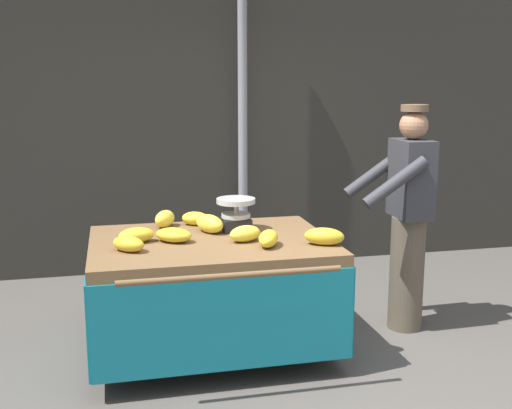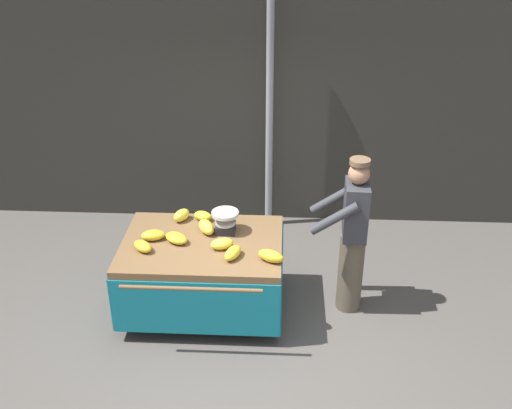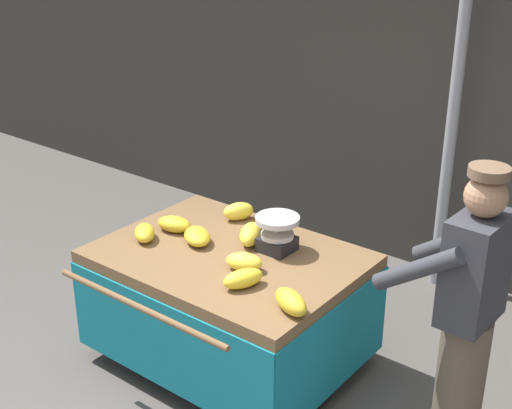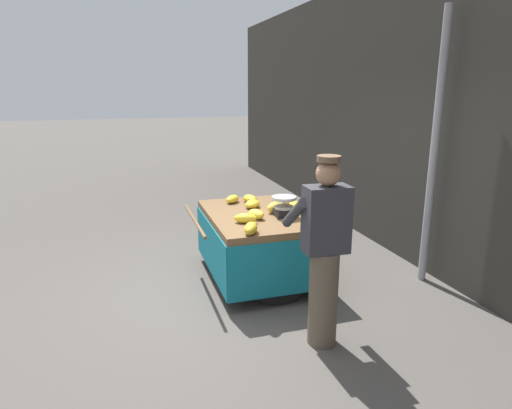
{
  "view_description": "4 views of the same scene",
  "coord_description": "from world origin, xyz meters",
  "px_view_note": "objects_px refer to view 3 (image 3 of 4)",
  "views": [
    {
      "loc": [
        -1.07,
        -3.54,
        1.88
      ],
      "look_at": [
        -0.12,
        0.55,
        1.05
      ],
      "focal_mm": 43.78,
      "sensor_mm": 36.0,
      "label": 1
    },
    {
      "loc": [
        0.37,
        -4.57,
        3.95
      ],
      "look_at": [
        0.11,
        0.65,
        1.21
      ],
      "focal_mm": 42.0,
      "sensor_mm": 36.0,
      "label": 2
    },
    {
      "loc": [
        2.13,
        -2.45,
        2.85
      ],
      "look_at": [
        -0.28,
        0.64,
        1.17
      ],
      "focal_mm": 49.32,
      "sensor_mm": 36.0,
      "label": 3
    },
    {
      "loc": [
        4.39,
        -0.98,
        2.26
      ],
      "look_at": [
        -0.15,
        0.42,
        1.01
      ],
      "focal_mm": 31.38,
      "sensor_mm": 36.0,
      "label": 4
    }
  ],
  "objects_px": {
    "banana_bunch_3": "(174,224)",
    "banana_bunch_6": "(251,234)",
    "banana_cart": "(229,283)",
    "banana_bunch_5": "(243,279)",
    "weighing_scale": "(277,234)",
    "banana_bunch_7": "(145,233)",
    "banana_bunch_8": "(239,211)",
    "banana_bunch_0": "(197,236)",
    "banana_bunch_4": "(291,302)",
    "vendor_person": "(466,319)",
    "banana_bunch_2": "(244,262)",
    "banana_bunch_1": "(266,220)",
    "street_pole": "(455,96)"
  },
  "relations": [
    {
      "from": "banana_bunch_1",
      "to": "banana_bunch_8",
      "type": "xyz_separation_m",
      "value": [
        -0.23,
        -0.02,
        0.01
      ]
    },
    {
      "from": "banana_bunch_7",
      "to": "banana_bunch_4",
      "type": "bearing_deg",
      "value": -5.82
    },
    {
      "from": "vendor_person",
      "to": "banana_cart",
      "type": "bearing_deg",
      "value": -175.81
    },
    {
      "from": "street_pole",
      "to": "banana_bunch_8",
      "type": "bearing_deg",
      "value": -121.88
    },
    {
      "from": "banana_bunch_6",
      "to": "banana_bunch_5",
      "type": "bearing_deg",
      "value": -56.07
    },
    {
      "from": "banana_bunch_5",
      "to": "banana_bunch_6",
      "type": "bearing_deg",
      "value": 123.93
    },
    {
      "from": "banana_bunch_3",
      "to": "banana_bunch_6",
      "type": "relative_size",
      "value": 0.91
    },
    {
      "from": "banana_bunch_7",
      "to": "banana_bunch_2",
      "type": "bearing_deg",
      "value": 5.7
    },
    {
      "from": "banana_bunch_0",
      "to": "vendor_person",
      "type": "distance_m",
      "value": 1.77
    },
    {
      "from": "banana_cart",
      "to": "banana_bunch_8",
      "type": "height_order",
      "value": "banana_bunch_8"
    },
    {
      "from": "banana_bunch_2",
      "to": "banana_bunch_6",
      "type": "relative_size",
      "value": 0.86
    },
    {
      "from": "banana_bunch_5",
      "to": "banana_bunch_8",
      "type": "bearing_deg",
      "value": 130.86
    },
    {
      "from": "weighing_scale",
      "to": "banana_bunch_8",
      "type": "bearing_deg",
      "value": 156.3
    },
    {
      "from": "banana_bunch_7",
      "to": "vendor_person",
      "type": "height_order",
      "value": "vendor_person"
    },
    {
      "from": "banana_cart",
      "to": "banana_bunch_5",
      "type": "height_order",
      "value": "banana_bunch_5"
    },
    {
      "from": "banana_bunch_6",
      "to": "banana_bunch_0",
      "type": "bearing_deg",
      "value": -142.79
    },
    {
      "from": "banana_cart",
      "to": "banana_bunch_6",
      "type": "bearing_deg",
      "value": 82.82
    },
    {
      "from": "banana_cart",
      "to": "weighing_scale",
      "type": "bearing_deg",
      "value": 44.89
    },
    {
      "from": "banana_bunch_8",
      "to": "vendor_person",
      "type": "distance_m",
      "value": 1.82
    },
    {
      "from": "weighing_scale",
      "to": "banana_bunch_2",
      "type": "height_order",
      "value": "weighing_scale"
    },
    {
      "from": "banana_bunch_0",
      "to": "banana_bunch_7",
      "type": "xyz_separation_m",
      "value": [
        -0.3,
        -0.17,
        0.0
      ]
    },
    {
      "from": "banana_bunch_4",
      "to": "banana_bunch_8",
      "type": "relative_size",
      "value": 1.23
    },
    {
      "from": "banana_bunch_3",
      "to": "banana_bunch_5",
      "type": "height_order",
      "value": "banana_bunch_5"
    },
    {
      "from": "banana_bunch_0",
      "to": "banana_bunch_5",
      "type": "distance_m",
      "value": 0.64
    },
    {
      "from": "banana_bunch_1",
      "to": "banana_bunch_5",
      "type": "distance_m",
      "value": 0.82
    },
    {
      "from": "banana_bunch_5",
      "to": "banana_bunch_6",
      "type": "xyz_separation_m",
      "value": [
        -0.31,
        0.47,
        0.01
      ]
    },
    {
      "from": "banana_bunch_1",
      "to": "banana_bunch_3",
      "type": "relative_size",
      "value": 0.85
    },
    {
      "from": "banana_bunch_8",
      "to": "vendor_person",
      "type": "xyz_separation_m",
      "value": [
        1.79,
        -0.33,
        -0.01
      ]
    },
    {
      "from": "banana_bunch_3",
      "to": "banana_bunch_8",
      "type": "xyz_separation_m",
      "value": [
        0.22,
        0.41,
        0.01
      ]
    },
    {
      "from": "banana_cart",
      "to": "banana_bunch_3",
      "type": "distance_m",
      "value": 0.56
    },
    {
      "from": "banana_bunch_8",
      "to": "banana_bunch_3",
      "type": "bearing_deg",
      "value": -118.61
    },
    {
      "from": "street_pole",
      "to": "vendor_person",
      "type": "xyz_separation_m",
      "value": [
        0.9,
        -1.76,
        -0.68
      ]
    },
    {
      "from": "banana_bunch_0",
      "to": "banana_bunch_8",
      "type": "relative_size",
      "value": 1.2
    },
    {
      "from": "banana_bunch_1",
      "to": "banana_bunch_6",
      "type": "relative_size",
      "value": 0.78
    },
    {
      "from": "weighing_scale",
      "to": "banana_bunch_4",
      "type": "bearing_deg",
      "value": -47.84
    },
    {
      "from": "vendor_person",
      "to": "banana_bunch_6",
      "type": "bearing_deg",
      "value": 176.69
    },
    {
      "from": "banana_bunch_2",
      "to": "banana_bunch_4",
      "type": "xyz_separation_m",
      "value": [
        0.49,
        -0.21,
        0.0
      ]
    },
    {
      "from": "banana_bunch_0",
      "to": "banana_bunch_4",
      "type": "xyz_separation_m",
      "value": [
        0.96,
        -0.3,
        0.01
      ]
    },
    {
      "from": "weighing_scale",
      "to": "banana_bunch_6",
      "type": "height_order",
      "value": "weighing_scale"
    },
    {
      "from": "banana_bunch_4",
      "to": "banana_bunch_7",
      "type": "xyz_separation_m",
      "value": [
        -1.26,
        0.13,
        -0.01
      ]
    },
    {
      "from": "weighing_scale",
      "to": "banana_bunch_0",
      "type": "xyz_separation_m",
      "value": [
        -0.47,
        -0.23,
        -0.07
      ]
    },
    {
      "from": "street_pole",
      "to": "banana_bunch_3",
      "type": "height_order",
      "value": "street_pole"
    },
    {
      "from": "banana_bunch_2",
      "to": "banana_bunch_7",
      "type": "bearing_deg",
      "value": -174.3
    },
    {
      "from": "banana_bunch_0",
      "to": "weighing_scale",
      "type": "bearing_deg",
      "value": 26.22
    },
    {
      "from": "banana_bunch_5",
      "to": "vendor_person",
      "type": "distance_m",
      "value": 1.24
    },
    {
      "from": "banana_bunch_7",
      "to": "banana_bunch_0",
      "type": "bearing_deg",
      "value": 29.96
    },
    {
      "from": "banana_bunch_5",
      "to": "banana_bunch_7",
      "type": "xyz_separation_m",
      "value": [
        -0.89,
        0.08,
        -0.0
      ]
    },
    {
      "from": "weighing_scale",
      "to": "banana_bunch_7",
      "type": "height_order",
      "value": "weighing_scale"
    },
    {
      "from": "vendor_person",
      "to": "street_pole",
      "type": "bearing_deg",
      "value": 117.02
    },
    {
      "from": "banana_bunch_2",
      "to": "vendor_person",
      "type": "xyz_separation_m",
      "value": [
        1.3,
        0.22,
        -0.0
      ]
    }
  ]
}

